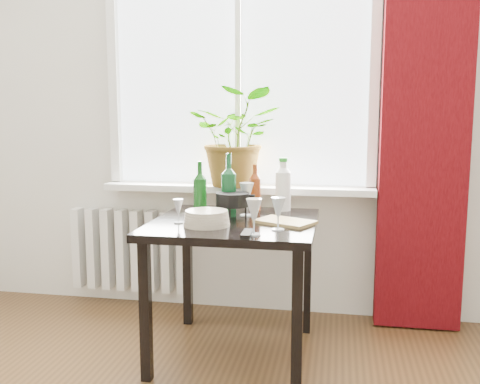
% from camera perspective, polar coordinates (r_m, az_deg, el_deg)
% --- Properties ---
extents(window, '(1.72, 0.08, 1.62)m').
position_cam_1_polar(window, '(3.45, -0.10, 13.42)').
color(window, white).
rests_on(window, ground).
extents(windowsill, '(1.72, 0.20, 0.04)m').
position_cam_1_polar(windowsill, '(3.40, -0.32, 0.39)').
color(windowsill, white).
rests_on(windowsill, ground).
extents(curtain, '(0.50, 0.12, 2.56)m').
position_cam_1_polar(curtain, '(3.31, 19.18, 7.90)').
color(curtain, '#3B0508').
rests_on(curtain, ground).
extents(radiator, '(0.80, 0.10, 0.55)m').
position_cam_1_polar(radiator, '(3.72, -11.70, -6.06)').
color(radiator, white).
rests_on(radiator, ground).
extents(table, '(0.85, 0.85, 0.74)m').
position_cam_1_polar(table, '(2.83, -0.61, -4.88)').
color(table, black).
rests_on(table, ground).
extents(potted_plant, '(0.55, 0.48, 0.61)m').
position_cam_1_polar(potted_plant, '(3.32, -0.30, 5.83)').
color(potted_plant, '#1D6E1D').
rests_on(potted_plant, windowsill).
extents(wine_bottle_left, '(0.09, 0.09, 0.30)m').
position_cam_1_polar(wine_bottle_left, '(2.90, -4.29, 0.35)').
color(wine_bottle_left, '#0C400F').
rests_on(wine_bottle_left, table).
extents(wine_bottle_right, '(0.11, 0.11, 0.35)m').
position_cam_1_polar(wine_bottle_right, '(2.90, -1.20, 0.81)').
color(wine_bottle_right, '#0C3F1B').
rests_on(wine_bottle_right, table).
extents(bottle_amber, '(0.07, 0.07, 0.27)m').
position_cam_1_polar(bottle_amber, '(3.08, 1.61, 0.53)').
color(bottle_amber, maroon).
rests_on(bottle_amber, table).
extents(cleaning_bottle, '(0.09, 0.09, 0.31)m').
position_cam_1_polar(cleaning_bottle, '(3.09, 4.62, 0.90)').
color(cleaning_bottle, white).
rests_on(cleaning_bottle, table).
extents(wineglass_front_right, '(0.10, 0.10, 0.17)m').
position_cam_1_polar(wineglass_front_right, '(2.46, 1.51, -2.64)').
color(wineglass_front_right, silver).
rests_on(wineglass_front_right, table).
extents(wineglass_far_right, '(0.08, 0.08, 0.16)m').
position_cam_1_polar(wineglass_far_right, '(2.57, 4.09, -2.29)').
color(wineglass_far_right, silver).
rests_on(wineglass_far_right, table).
extents(wineglass_back_center, '(0.09, 0.09, 0.19)m').
position_cam_1_polar(wineglass_back_center, '(2.92, 0.71, -0.74)').
color(wineglass_back_center, silver).
rests_on(wineglass_back_center, table).
extents(wineglass_back_left, '(0.07, 0.07, 0.15)m').
position_cam_1_polar(wineglass_back_left, '(3.17, -1.36, -0.33)').
color(wineglass_back_left, silver).
rests_on(wineglass_back_left, table).
extents(wineglass_front_left, '(0.05, 0.05, 0.13)m').
position_cam_1_polar(wineglass_front_left, '(2.75, -6.60, -2.03)').
color(wineglass_front_left, silver).
rests_on(wineglass_front_left, table).
extents(plate_stack, '(0.24, 0.24, 0.07)m').
position_cam_1_polar(plate_stack, '(2.68, -3.58, -2.82)').
color(plate_stack, beige).
rests_on(plate_stack, table).
extents(fondue_pot, '(0.24, 0.22, 0.14)m').
position_cam_1_polar(fondue_pot, '(2.85, -0.80, -1.45)').
color(fondue_pot, black).
rests_on(fondue_pot, table).
extents(tv_remote, '(0.05, 0.15, 0.02)m').
position_cam_1_polar(tv_remote, '(2.47, 0.77, -4.43)').
color(tv_remote, black).
rests_on(tv_remote, table).
extents(cutting_board, '(0.34, 0.29, 0.02)m').
position_cam_1_polar(cutting_board, '(2.75, 4.83, -3.18)').
color(cutting_board, '#A38749').
rests_on(cutting_board, table).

